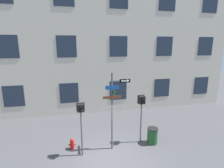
# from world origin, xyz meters

# --- Properties ---
(ground_plane) EXTENTS (60.00, 60.00, 0.00)m
(ground_plane) POSITION_xyz_m (0.00, 0.00, 0.00)
(ground_plane) COLOR #424244
(building_facade) EXTENTS (24.00, 0.63, 14.38)m
(building_facade) POSITION_xyz_m (0.00, 6.56, 7.19)
(building_facade) COLOR beige
(building_facade) RESTS_ON ground_plane
(street_sign_pole) EXTENTS (1.43, 0.80, 4.18)m
(street_sign_pole) POSITION_xyz_m (0.35, 0.86, 2.48)
(street_sign_pole) COLOR #4C4C51
(street_sign_pole) RESTS_ON ground_plane
(pedestrian_signal_left) EXTENTS (0.40, 0.40, 2.77)m
(pedestrian_signal_left) POSITION_xyz_m (-1.33, 0.62, 2.18)
(pedestrian_signal_left) COLOR #4C4C51
(pedestrian_signal_left) RESTS_ON ground_plane
(pedestrian_signal_right) EXTENTS (0.39, 0.40, 2.80)m
(pedestrian_signal_right) POSITION_xyz_m (2.02, 1.15, 2.22)
(pedestrian_signal_right) COLOR #4C4C51
(pedestrian_signal_right) RESTS_ON ground_plane
(fire_hydrant) EXTENTS (0.38, 0.22, 0.61)m
(fire_hydrant) POSITION_xyz_m (-1.84, 1.30, 0.29)
(fire_hydrant) COLOR red
(fire_hydrant) RESTS_ON ground_plane
(trash_bin) EXTENTS (0.61, 0.61, 0.92)m
(trash_bin) POSITION_xyz_m (2.63, 0.88, 0.46)
(trash_bin) COLOR #1E4723
(trash_bin) RESTS_ON ground_plane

